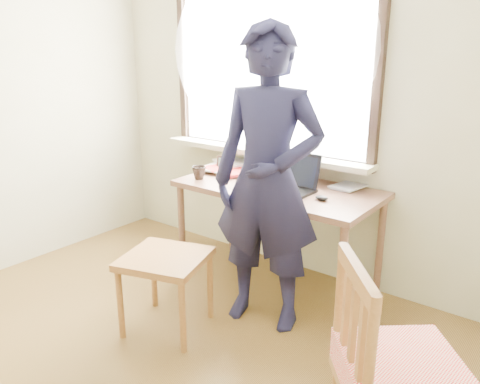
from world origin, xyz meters
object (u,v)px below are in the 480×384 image
Objects in this scene: desk at (277,197)px; laptop at (289,182)px; mug_dark at (199,173)px; mug_white at (268,172)px; person at (268,181)px; work_chair at (165,267)px; side_chair at (396,378)px.

desk is 0.18m from laptop.
laptop is 3.61× the size of mug_dark.
person is (0.39, -0.58, 0.12)m from mug_white.
mug_white reaches higher than work_chair.
laptop is at bearing 88.44° from person.
laptop is at bearing 68.68° from work_chair.
side_chair is (1.30, -1.16, -0.17)m from desk.
mug_dark is 0.87m from work_chair.
desk is 1.75m from side_chair.
desk is at bearing 166.40° from laptop.
laptop reaches higher than mug_white.
laptop is at bearing -31.09° from mug_white.
person is (0.20, -0.43, 0.25)m from desk.
desk is 0.97m from work_chair.
work_chair is at bearing -111.32° from laptop.
person reaches higher than desk.
laptop is 0.35m from mug_white.
laptop is at bearing 136.31° from side_chair.
side_chair is (1.19, -1.13, -0.31)m from laptop.
desk is 1.46× the size of side_chair.
person reaches higher than side_chair.
side_chair is at bearing -41.81° from desk.
laptop is 3.31× the size of mug_white.
side_chair is at bearing -48.00° from person.
person reaches higher than mug_dark.
person is (0.43, 0.47, 0.52)m from work_chair.
side_chair reaches higher than mug_white.
mug_white is (-0.19, 0.15, 0.13)m from desk.
side_chair is at bearing -9.71° from work_chair.
mug_dark is (-0.68, -0.17, -0.01)m from laptop.
work_chair is at bearing 170.29° from side_chair.
mug_dark is at bearing 116.07° from work_chair.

